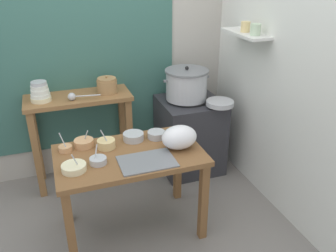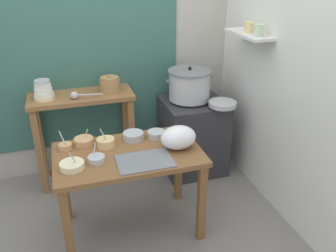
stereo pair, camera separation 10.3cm
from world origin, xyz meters
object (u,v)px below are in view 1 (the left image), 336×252
Objects in this scene: prep_bowl_0 at (106,143)px; prep_bowl_2 at (74,167)px; wide_pan at (220,103)px; prep_bowl_6 at (65,148)px; prep_table at (130,166)px; prep_bowl_4 at (133,136)px; steamer_pot at (186,84)px; clay_pot at (107,85)px; prep_bowl_3 at (156,134)px; serving_tray at (147,161)px; prep_bowl_5 at (84,143)px; plastic_bag at (179,137)px; stove_block at (190,134)px; prep_bowl_1 at (98,160)px; back_shelf_table at (80,118)px; ladle at (73,97)px; bowl_stack_enamel at (40,92)px.

prep_bowl_2 is (-0.27, -0.25, -0.01)m from prep_bowl_0.
wide_pan is 1.49m from prep_bowl_6.
prep_bowl_4 is (0.08, 0.20, 0.14)m from prep_table.
clay_pot is at bearing 171.74° from steamer_pot.
prep_bowl_3 is at bearing -1.74° from prep_bowl_6.
prep_bowl_3 is (0.27, 0.17, 0.14)m from prep_table.
clay_pot is 1.08m from serving_tray.
prep_bowl_4 is 1.10× the size of prep_bowl_5.
plastic_bag is at bearing -19.77° from prep_bowl_0.
clay_pot reaches higher than prep_bowl_5.
prep_bowl_1 reaches higher than stove_block.
prep_bowl_0 is (0.11, -0.74, 0.08)m from back_shelf_table.
back_shelf_table is (-0.26, 0.88, 0.07)m from prep_table.
prep_table is 0.51m from prep_bowl_6.
serving_tray is at bearing -157.73° from plastic_bag.
prep_table is at bearing -35.77° from prep_bowl_5.
plastic_bag is (0.37, -0.93, -0.16)m from clay_pot.
serving_tray is 2.57× the size of prep_bowl_6.
prep_bowl_0 is at bearing -9.87° from prep_bowl_6.
clay_pot is (-0.80, 0.13, 0.59)m from stove_block.
back_shelf_table is at bearing 108.39° from serving_tray.
steamer_pot is at bearing -8.26° from clay_pot.
prep_bowl_4 is at bearing 90.72° from serving_tray.
back_shelf_table is 3.36× the size of ladle.
prep_bowl_0 reaches higher than prep_bowl_6.
prep_bowl_6 is at bearing 163.73° from plastic_bag.
prep_bowl_1 is at bearing -140.56° from prep_bowl_4.
prep_bowl_4 is (0.66, -0.66, -0.23)m from bowl_stack_enamel.
stove_block is at bearing 51.72° from serving_tray.
stove_block is at bearing 32.42° from prep_bowl_0.
serving_tray is 2.89× the size of prep_bowl_1.
plastic_bag is (-0.39, -0.82, -0.12)m from steamer_pot.
bowl_stack_enamel is (-0.32, -0.02, 0.30)m from back_shelf_table.
back_shelf_table reaches higher than stove_block.
ladle is 0.68m from prep_bowl_0.
ladle is 1.90× the size of prep_bowl_5.
bowl_stack_enamel is at bearing 109.87° from prep_bowl_1.
steamer_pot is 3.15× the size of prep_bowl_5.
clay_pot is 1.14× the size of prep_bowl_4.
prep_table is 0.40m from prep_bowl_5.
steamer_pot is at bearing 27.02° from prep_bowl_5.
prep_bowl_6 is at bearing 96.11° from prep_bowl_2.
back_shelf_table reaches higher than prep_table.
plastic_bag is at bearing -138.78° from wide_pan.
prep_bowl_0 is (-0.15, 0.14, 0.15)m from prep_table.
steamer_pot is 0.92m from plastic_bag.
wide_pan is 1.84× the size of prep_bowl_3.
prep_bowl_0 is at bearing -75.66° from ladle.
back_shelf_table is at bearing 81.08° from prep_bowl_2.
prep_bowl_1 is at bearing -85.62° from ladle.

